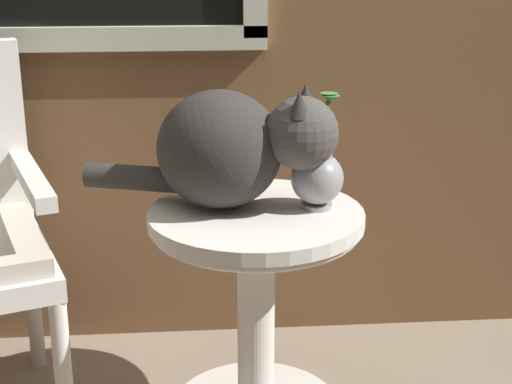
% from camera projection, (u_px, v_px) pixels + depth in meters
% --- Properties ---
extents(wicker_side_table, '(0.55, 0.55, 0.60)m').
position_uv_depth(wicker_side_table, '(256.00, 284.00, 2.02)').
color(wicker_side_table, silver).
rests_on(wicker_side_table, ground_plane).
extents(cat, '(0.64, 0.38, 0.31)m').
position_uv_depth(cat, '(231.00, 147.00, 1.94)').
color(cat, '#33302D').
rests_on(cat, wicker_side_table).
extents(pewter_vase_with_ivy, '(0.13, 0.13, 0.29)m').
position_uv_depth(pewter_vase_with_ivy, '(318.00, 171.00, 1.95)').
color(pewter_vase_with_ivy, '#99999E').
rests_on(pewter_vase_with_ivy, wicker_side_table).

